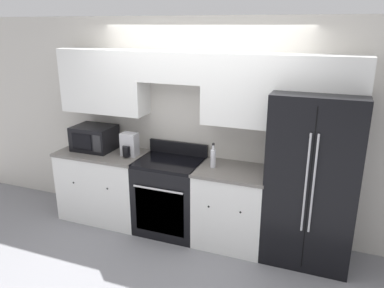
# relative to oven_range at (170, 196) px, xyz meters

# --- Properties ---
(ground_plane) EXTENTS (12.00, 12.00, 0.00)m
(ground_plane) POSITION_rel_oven_range_xyz_m (0.29, -0.31, -0.47)
(ground_plane) COLOR gray
(wall_back) EXTENTS (8.00, 0.39, 2.60)m
(wall_back) POSITION_rel_oven_range_xyz_m (0.31, 0.27, 1.05)
(wall_back) COLOR beige
(wall_back) RESTS_ON ground_plane
(lower_cabinets_left) EXTENTS (1.15, 0.64, 0.93)m
(lower_cabinets_left) POSITION_rel_oven_range_xyz_m (-0.95, 0.00, -0.00)
(lower_cabinets_left) COLOR white
(lower_cabinets_left) RESTS_ON ground_plane
(lower_cabinets_right) EXTENTS (0.82, 0.64, 0.93)m
(lower_cabinets_right) POSITION_rel_oven_range_xyz_m (0.79, 0.00, -0.00)
(lower_cabinets_right) COLOR white
(lower_cabinets_right) RESTS_ON ground_plane
(oven_range) EXTENTS (0.78, 0.65, 1.09)m
(oven_range) POSITION_rel_oven_range_xyz_m (0.00, 0.00, 0.00)
(oven_range) COLOR black
(oven_range) RESTS_ON ground_plane
(refrigerator) EXTENTS (0.91, 0.80, 1.87)m
(refrigerator) POSITION_rel_oven_range_xyz_m (1.65, 0.07, 0.46)
(refrigerator) COLOR black
(refrigerator) RESTS_ON ground_plane
(microwave) EXTENTS (0.52, 0.41, 0.32)m
(microwave) POSITION_rel_oven_range_xyz_m (-1.10, 0.05, 0.62)
(microwave) COLOR black
(microwave) RESTS_ON lower_cabinets_left
(bottle) EXTENTS (0.06, 0.06, 0.29)m
(bottle) POSITION_rel_oven_range_xyz_m (0.56, -0.00, 0.57)
(bottle) COLOR silver
(bottle) RESTS_ON lower_cabinets_right
(paper_towel_holder) EXTENTS (0.20, 0.20, 0.29)m
(paper_towel_holder) POSITION_rel_oven_range_xyz_m (-0.54, -0.00, 0.60)
(paper_towel_holder) COLOR #B7B7BC
(paper_towel_holder) RESTS_ON lower_cabinets_left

